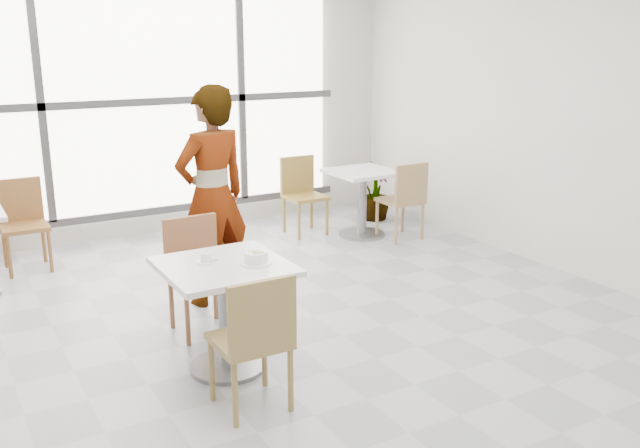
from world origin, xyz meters
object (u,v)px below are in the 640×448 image
plant_right (375,191)px  oatmeal_bowl (256,257)px  person (212,197)px  bg_chair_left_far (22,218)px  bg_chair_right_far (302,190)px  chair_far (196,266)px  coffee_cup (207,258)px  chair_near (255,335)px  main_table (225,296)px  bg_table_right (362,194)px  bg_chair_right_near (405,196)px

plant_right → oatmeal_bowl: bearing=-135.6°
person → bg_chair_left_far: size_ratio=2.10×
person → bg_chair_right_far: (1.66, 1.51, -0.41)m
chair_far → person: (0.33, 0.46, 0.41)m
chair_far → plant_right: size_ratio=1.24×
coffee_cup → bg_chair_right_far: (2.15, 2.63, -0.28)m
plant_right → bg_chair_left_far: bearing=177.2°
chair_far → plant_right: (3.04, 2.02, -0.15)m
person → plant_right: (2.71, 1.56, -0.56)m
chair_near → person: person is taller
chair_far → bg_chair_right_far: same height
main_table → bg_chair_left_far: bg_chair_left_far is taller
chair_near → plant_right: bearing=-133.3°
main_table → coffee_cup: (-0.09, 0.08, 0.26)m
oatmeal_bowl → coffee_cup: size_ratio=1.32×
chair_near → plant_right: chair_near is taller
bg_chair_left_far → main_table: bearing=-73.7°
chair_near → chair_far: same height
main_table → plant_right: bearing=41.6°
coffee_cup → bg_chair_left_far: size_ratio=0.18×
oatmeal_bowl → person: bearing=80.5°
main_table → bg_chair_left_far: 3.08m
main_table → bg_chair_left_far: bearing=106.3°
person → plant_right: person is taller
main_table → coffee_cup: coffee_cup is taller
main_table → plant_right: main_table is taller
person → bg_table_right: (2.18, 1.04, -0.43)m
main_table → chair_near: (-0.07, -0.61, -0.02)m
chair_far → oatmeal_bowl: bearing=-82.5°
chair_far → bg_chair_right_near: same height
bg_chair_right_near → plant_right: (0.22, 0.89, -0.15)m
bg_chair_right_far → main_table: bearing=-127.3°
chair_near → person: (0.47, 1.81, 0.41)m
oatmeal_bowl → coffee_cup: bearing=145.9°
chair_far → oatmeal_bowl: size_ratio=4.14×
coffee_cup → oatmeal_bowl: bearing=-34.1°
oatmeal_bowl → bg_chair_right_far: (1.88, 2.82, -0.29)m
bg_chair_right_near → main_table: bearing=32.9°
main_table → coffee_cup: size_ratio=5.03×
chair_near → oatmeal_bowl: bearing=-116.3°
chair_near → bg_chair_right_near: same height
person → bg_chair_left_far: person is taller
main_table → bg_chair_right_far: bearing=52.7°
coffee_cup → bg_table_right: 3.45m
chair_near → plant_right: (3.18, 3.37, -0.15)m
oatmeal_bowl → bg_chair_left_far: (-1.05, 3.06, -0.29)m
chair_near → bg_chair_right_near: bearing=-140.0°
coffee_cup → bg_table_right: (2.67, 2.17, -0.29)m
coffee_cup → plant_right: (3.20, 2.68, -0.43)m
coffee_cup → bg_chair_left_far: (-0.78, 2.88, -0.28)m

